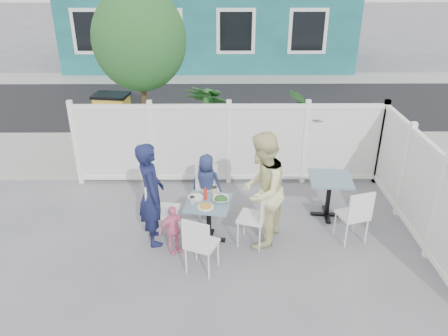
{
  "coord_description": "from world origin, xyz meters",
  "views": [
    {
      "loc": [
        -0.05,
        -5.25,
        4.03
      ],
      "look_at": [
        -0.0,
        0.85,
        1.06
      ],
      "focal_mm": 35.0,
      "sensor_mm": 36.0,
      "label": 1
    }
  ],
  "objects_px": {
    "chair_left": "(159,206)",
    "chair_right": "(257,213)",
    "spare_table": "(330,187)",
    "chair_back": "(207,186)",
    "main_table": "(209,211)",
    "man": "(151,194)",
    "woman": "(262,190)",
    "toddler": "(173,230)",
    "utility_cabinet": "(114,124)",
    "boy": "(206,183)",
    "chair_near": "(199,242)"
  },
  "relations": [
    {
      "from": "utility_cabinet",
      "to": "chair_right",
      "type": "bearing_deg",
      "value": -42.87
    },
    {
      "from": "utility_cabinet",
      "to": "chair_back",
      "type": "height_order",
      "value": "utility_cabinet"
    },
    {
      "from": "chair_back",
      "to": "boy",
      "type": "height_order",
      "value": "boy"
    },
    {
      "from": "woman",
      "to": "chair_near",
      "type": "bearing_deg",
      "value": -29.33
    },
    {
      "from": "chair_right",
      "to": "toddler",
      "type": "xyz_separation_m",
      "value": [
        -1.26,
        -0.21,
        -0.15
      ]
    },
    {
      "from": "chair_left",
      "to": "chair_back",
      "type": "xyz_separation_m",
      "value": [
        0.73,
        0.78,
        -0.08
      ]
    },
    {
      "from": "spare_table",
      "to": "chair_back",
      "type": "height_order",
      "value": "chair_back"
    },
    {
      "from": "main_table",
      "to": "toddler",
      "type": "bearing_deg",
      "value": -150.35
    },
    {
      "from": "boy",
      "to": "toddler",
      "type": "height_order",
      "value": "boy"
    },
    {
      "from": "spare_table",
      "to": "toddler",
      "type": "relative_size",
      "value": 0.95
    },
    {
      "from": "chair_left",
      "to": "woman",
      "type": "distance_m",
      "value": 1.6
    },
    {
      "from": "chair_back",
      "to": "woman",
      "type": "xyz_separation_m",
      "value": [
        0.84,
        -0.9,
        0.41
      ]
    },
    {
      "from": "main_table",
      "to": "man",
      "type": "bearing_deg",
      "value": 179.91
    },
    {
      "from": "chair_left",
      "to": "chair_back",
      "type": "relative_size",
      "value": 1.17
    },
    {
      "from": "utility_cabinet",
      "to": "chair_near",
      "type": "relative_size",
      "value": 1.42
    },
    {
      "from": "spare_table",
      "to": "chair_back",
      "type": "relative_size",
      "value": 0.88
    },
    {
      "from": "chair_right",
      "to": "woman",
      "type": "relative_size",
      "value": 0.51
    },
    {
      "from": "main_table",
      "to": "chair_near",
      "type": "relative_size",
      "value": 0.84
    },
    {
      "from": "chair_left",
      "to": "boy",
      "type": "distance_m",
      "value": 1.1
    },
    {
      "from": "main_table",
      "to": "spare_table",
      "type": "bearing_deg",
      "value": 19.46
    },
    {
      "from": "chair_left",
      "to": "toddler",
      "type": "xyz_separation_m",
      "value": [
        0.25,
        -0.39,
        -0.18
      ]
    },
    {
      "from": "chair_right",
      "to": "boy",
      "type": "height_order",
      "value": "boy"
    },
    {
      "from": "chair_back",
      "to": "chair_near",
      "type": "xyz_separation_m",
      "value": [
        -0.06,
        -1.65,
        0.03
      ]
    },
    {
      "from": "utility_cabinet",
      "to": "man",
      "type": "bearing_deg",
      "value": -61.0
    },
    {
      "from": "man",
      "to": "woman",
      "type": "xyz_separation_m",
      "value": [
        1.65,
        -0.03,
        0.08
      ]
    },
    {
      "from": "chair_left",
      "to": "chair_right",
      "type": "relative_size",
      "value": 1.07
    },
    {
      "from": "chair_right",
      "to": "man",
      "type": "height_order",
      "value": "man"
    },
    {
      "from": "spare_table",
      "to": "man",
      "type": "bearing_deg",
      "value": -166.12
    },
    {
      "from": "chair_left",
      "to": "toddler",
      "type": "height_order",
      "value": "chair_left"
    },
    {
      "from": "utility_cabinet",
      "to": "chair_left",
      "type": "xyz_separation_m",
      "value": [
        1.43,
        -3.47,
        -0.06
      ]
    },
    {
      "from": "main_table",
      "to": "man",
      "type": "distance_m",
      "value": 0.9
    },
    {
      "from": "main_table",
      "to": "chair_near",
      "type": "height_order",
      "value": "chair_near"
    },
    {
      "from": "chair_right",
      "to": "chair_back",
      "type": "height_order",
      "value": "chair_right"
    },
    {
      "from": "chair_back",
      "to": "toddler",
      "type": "bearing_deg",
      "value": 57.98
    },
    {
      "from": "chair_right",
      "to": "man",
      "type": "relative_size",
      "value": 0.56
    },
    {
      "from": "spare_table",
      "to": "chair_near",
      "type": "distance_m",
      "value": 2.59
    },
    {
      "from": "chair_near",
      "to": "man",
      "type": "height_order",
      "value": "man"
    },
    {
      "from": "chair_right",
      "to": "toddler",
      "type": "height_order",
      "value": "chair_right"
    },
    {
      "from": "boy",
      "to": "chair_right",
      "type": "bearing_deg",
      "value": 138.67
    },
    {
      "from": "main_table",
      "to": "chair_near",
      "type": "bearing_deg",
      "value": -97.95
    },
    {
      "from": "chair_right",
      "to": "man",
      "type": "distance_m",
      "value": 1.62
    },
    {
      "from": "chair_left",
      "to": "toddler",
      "type": "distance_m",
      "value": 0.49
    },
    {
      "from": "main_table",
      "to": "woman",
      "type": "xyz_separation_m",
      "value": [
        0.79,
        -0.03,
        0.37
      ]
    },
    {
      "from": "chair_left",
      "to": "chair_near",
      "type": "distance_m",
      "value": 1.09
    },
    {
      "from": "main_table",
      "to": "chair_near",
      "type": "distance_m",
      "value": 0.79
    },
    {
      "from": "spare_table",
      "to": "chair_left",
      "type": "xyz_separation_m",
      "value": [
        -2.78,
        -0.62,
        0.01
      ]
    },
    {
      "from": "utility_cabinet",
      "to": "chair_right",
      "type": "height_order",
      "value": "utility_cabinet"
    },
    {
      "from": "spare_table",
      "to": "chair_left",
      "type": "distance_m",
      "value": 2.85
    },
    {
      "from": "chair_near",
      "to": "toddler",
      "type": "distance_m",
      "value": 0.65
    },
    {
      "from": "chair_left",
      "to": "boy",
      "type": "relative_size",
      "value": 0.95
    }
  ]
}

